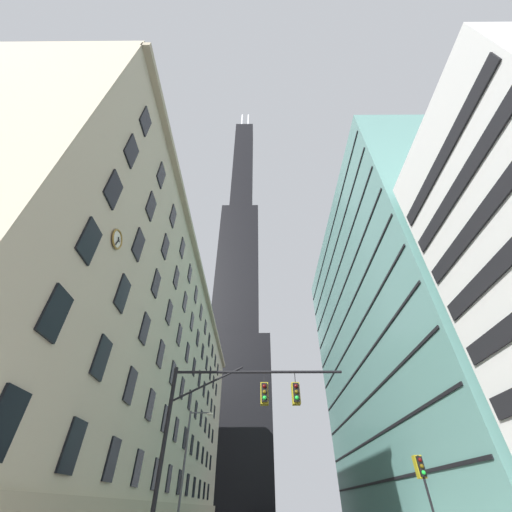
# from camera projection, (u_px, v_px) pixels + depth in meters

# --- Properties ---
(station_building) EXTENTS (13.45, 68.72, 29.86)m
(station_building) POSITION_uv_depth(u_px,v_px,m) (145.00, 381.00, 40.85)
(station_building) COLOR #BCAF93
(station_building) RESTS_ON ground
(dark_skyscraper) EXTENTS (23.78, 23.78, 214.53)m
(dark_skyscraper) POSITION_uv_depth(u_px,v_px,m) (237.00, 300.00, 118.86)
(dark_skyscraper) COLOR black
(dark_skyscraper) RESTS_ON ground
(glass_office_midrise) EXTENTS (19.24, 43.12, 43.38)m
(glass_office_midrise) POSITION_uv_depth(u_px,v_px,m) (414.00, 332.00, 44.74)
(glass_office_midrise) COLOR slate
(glass_office_midrise) RESTS_ON ground
(traffic_signal_mast) EXTENTS (8.98, 0.63, 7.48)m
(traffic_signal_mast) POSITION_uv_depth(u_px,v_px,m) (239.00, 410.00, 15.13)
(traffic_signal_mast) COLOR black
(traffic_signal_mast) RESTS_ON sidewalk_left
(traffic_light_near_right) EXTENTS (0.40, 0.63, 3.84)m
(traffic_light_near_right) POSITION_uv_depth(u_px,v_px,m) (422.00, 472.00, 16.30)
(traffic_light_near_right) COLOR black
(traffic_light_near_right) RESTS_ON sidewalk_right
(street_lamppost) EXTENTS (2.08, 0.32, 8.17)m
(street_lamppost) POSITION_uv_depth(u_px,v_px,m) (188.00, 457.00, 24.60)
(street_lamppost) COLOR #47474C
(street_lamppost) RESTS_ON sidewalk_left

